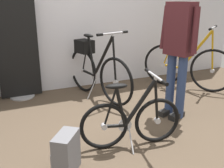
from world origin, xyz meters
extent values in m
plane|color=brown|center=(0.00, 0.00, 0.00)|extent=(6.76, 6.76, 0.00)
cylinder|color=#B7B7BC|center=(-0.82, 1.76, 0.01)|extent=(0.36, 0.36, 0.02)
cube|color=black|center=(-0.82, 1.76, 0.79)|extent=(0.60, 0.02, 1.53)
torus|color=black|center=(0.33, -0.21, 0.25)|extent=(0.49, 0.13, 0.49)
cylinder|color=#B7B7BC|center=(0.33, -0.21, 0.25)|extent=(0.07, 0.06, 0.06)
torus|color=black|center=(-0.22, -0.11, 0.25)|extent=(0.49, 0.13, 0.49)
cylinder|color=#B7B7BC|center=(-0.22, -0.11, 0.25)|extent=(0.07, 0.06, 0.06)
cylinder|color=black|center=(-0.12, -0.12, 0.24)|extent=(0.22, 0.07, 0.05)
cylinder|color=black|center=(0.14, -0.17, 0.46)|extent=(0.34, 0.10, 0.48)
cylinder|color=black|center=(-0.06, -0.14, 0.44)|extent=(0.13, 0.06, 0.41)
cylinder|color=black|center=(-0.12, -0.12, 0.24)|extent=(0.22, 0.06, 0.04)
cylinder|color=black|center=(0.31, -0.20, 0.47)|extent=(0.08, 0.04, 0.45)
cylinder|color=black|center=(-0.16, -0.12, 0.44)|extent=(0.15, 0.05, 0.40)
ellipsoid|color=black|center=(-0.10, -0.13, 0.66)|extent=(0.23, 0.13, 0.05)
cylinder|color=#B7B7BC|center=(0.29, -0.20, 0.71)|extent=(0.03, 0.03, 0.04)
cylinder|color=#B7B7BC|center=(0.29, -0.20, 0.73)|extent=(0.10, 0.44, 0.03)
cylinder|color=black|center=(0.25, -0.42, 0.73)|extent=(0.05, 0.09, 0.04)
cylinder|color=black|center=(0.33, 0.02, 0.73)|extent=(0.05, 0.09, 0.04)
cylinder|color=#B7B7BC|center=(-0.01, -0.14, 0.23)|extent=(0.14, 0.04, 0.14)
cylinder|color=#B7B7BC|center=(0.01, -0.24, 0.11)|extent=(0.05, 0.19, 0.23)
torus|color=black|center=(0.36, 0.89, 0.35)|extent=(0.24, 0.67, 0.69)
cylinder|color=#B7B7BC|center=(0.36, 0.89, 0.35)|extent=(0.07, 0.07, 0.06)
torus|color=black|center=(0.13, 1.65, 0.35)|extent=(0.24, 0.67, 0.69)
cylinder|color=#B7B7BC|center=(0.13, 1.65, 0.35)|extent=(0.07, 0.07, 0.06)
cylinder|color=black|center=(0.17, 1.51, 0.34)|extent=(0.12, 0.30, 0.05)
cylinder|color=black|center=(0.28, 1.16, 0.65)|extent=(0.18, 0.46, 0.66)
cylinder|color=black|center=(0.20, 1.42, 0.61)|extent=(0.08, 0.17, 0.58)
cylinder|color=black|center=(0.17, 1.51, 0.34)|extent=(0.11, 0.30, 0.04)
cylinder|color=black|center=(0.35, 0.92, 0.66)|extent=(0.05, 0.10, 0.63)
cylinder|color=black|center=(0.16, 1.57, 0.62)|extent=(0.08, 0.19, 0.56)
ellipsoid|color=black|center=(0.18, 1.48, 0.92)|extent=(0.15, 0.24, 0.05)
cylinder|color=#B7B7BC|center=(0.34, 0.95, 0.99)|extent=(0.03, 0.03, 0.04)
cylinder|color=#B7B7BC|center=(0.34, 0.95, 1.01)|extent=(0.43, 0.15, 0.03)
cylinder|color=black|center=(0.13, 0.89, 1.01)|extent=(0.10, 0.06, 0.04)
cylinder|color=black|center=(0.55, 1.01, 1.01)|extent=(0.10, 0.06, 0.04)
cylinder|color=#B7B7BC|center=(0.22, 1.36, 0.33)|extent=(0.05, 0.14, 0.14)
cylinder|color=#B7B7BC|center=(0.15, 1.28, 0.16)|extent=(0.19, 0.07, 0.32)
cube|color=black|center=(0.15, 1.59, 0.74)|extent=(0.27, 0.33, 0.20)
torus|color=black|center=(2.00, 0.77, 0.35)|extent=(0.45, 0.59, 0.70)
cylinder|color=#B7B7BC|center=(2.00, 0.77, 0.35)|extent=(0.08, 0.08, 0.06)
torus|color=black|center=(1.52, 1.42, 0.35)|extent=(0.45, 0.59, 0.70)
cylinder|color=#B7B7BC|center=(1.52, 1.42, 0.35)|extent=(0.08, 0.08, 0.06)
cylinder|color=#BF8C14|center=(1.61, 1.30, 0.34)|extent=(0.21, 0.27, 0.05)
cylinder|color=#BF8C14|center=(1.83, 1.00, 0.66)|extent=(0.31, 0.41, 0.67)
cylinder|color=#BF8C14|center=(1.66, 1.23, 0.62)|extent=(0.13, 0.15, 0.59)
cylinder|color=#BF8C14|center=(1.61, 1.30, 0.34)|extent=(0.20, 0.26, 0.04)
cylinder|color=#BF8C14|center=(1.98, 0.80, 0.67)|extent=(0.08, 0.09, 0.64)
cylinder|color=#BF8C14|center=(1.57, 1.35, 0.63)|extent=(0.13, 0.17, 0.57)
ellipsoid|color=black|center=(1.62, 1.28, 0.93)|extent=(0.20, 0.23, 0.05)
cylinder|color=#B7B7BC|center=(1.96, 0.82, 1.00)|extent=(0.03, 0.03, 0.04)
cylinder|color=#B7B7BC|center=(1.96, 0.82, 1.02)|extent=(0.37, 0.28, 0.03)
cylinder|color=black|center=(1.78, 0.69, 1.02)|extent=(0.09, 0.08, 0.04)
cylinder|color=black|center=(2.14, 0.95, 1.02)|extent=(0.09, 0.08, 0.04)
cylinder|color=#B7B7BC|center=(1.70, 1.18, 0.33)|extent=(0.09, 0.12, 0.14)
cylinder|color=#B7B7BC|center=(1.66, 1.08, 0.16)|extent=(0.17, 0.13, 0.32)
cylinder|color=navy|center=(0.88, 0.35, 0.40)|extent=(0.11, 0.11, 0.80)
cube|color=black|center=(0.84, 0.33, 0.04)|extent=(0.26, 0.16, 0.07)
cylinder|color=navy|center=(0.93, 0.19, 0.40)|extent=(0.11, 0.11, 0.80)
cube|color=black|center=(0.89, 0.18, 0.04)|extent=(0.26, 0.16, 0.07)
cube|color=#4C1E23|center=(0.91, 0.27, 1.11)|extent=(0.29, 0.37, 0.62)
cylinder|color=#4C1E23|center=(0.83, 0.46, 1.11)|extent=(0.12, 0.09, 0.52)
cylinder|color=#4C1E23|center=(0.96, 0.07, 1.11)|extent=(0.12, 0.13, 0.52)
cube|color=slate|center=(-0.67, -0.33, 0.18)|extent=(0.29, 0.32, 0.37)
cube|color=gray|center=(-0.74, -0.27, 0.13)|extent=(0.15, 0.18, 0.16)
camera|label=1|loc=(-1.11, -2.31, 1.47)|focal=42.64mm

